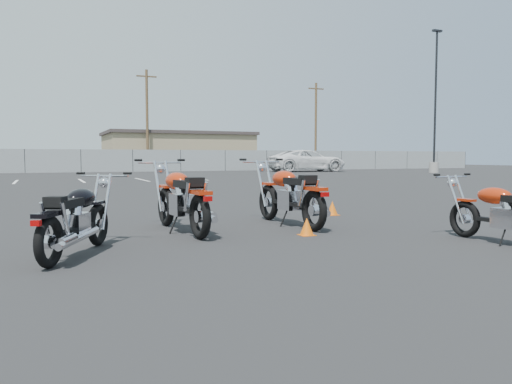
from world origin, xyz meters
name	(u,v)px	position (x,y,z in m)	size (l,w,h in m)	color
ground	(260,241)	(0.00, 0.00, 0.00)	(120.00, 120.00, 0.00)	black
motorcycle_front_red	(182,199)	(-0.79, 1.25, 0.52)	(0.91, 2.36, 1.15)	black
motorcycle_second_black	(76,219)	(-2.44, -0.10, 0.45)	(1.26, 1.93, 0.98)	black
motorcycle_third_red	(290,195)	(1.14, 1.29, 0.53)	(0.92, 2.37, 1.16)	black
motorcycle_rear_red	(505,213)	(2.95, -1.56, 0.43)	(0.74, 1.92, 0.94)	black
training_cone_near	(332,208)	(2.63, 2.31, 0.14)	(0.24, 0.24, 0.29)	orange
training_cone_extra	(307,227)	(0.86, 0.19, 0.13)	(0.22, 0.22, 0.27)	orange
light_pole_east	(435,136)	(24.60, 23.15, 2.81)	(0.80, 0.70, 10.68)	gray
chainlink_fence	(81,161)	(0.00, 35.00, 0.90)	(80.06, 0.06, 1.80)	gray
tan_building_east	(177,151)	(10.00, 44.00, 1.86)	(14.40, 9.40, 3.70)	#978662
utility_pole_c	(147,118)	(6.00, 39.00, 4.69)	(1.80, 0.24, 9.00)	#4E3924
utility_pole_d	(316,124)	(24.00, 40.00, 4.69)	(1.80, 0.24, 9.00)	#4E3924
parking_line_stripes	(49,181)	(-2.50, 20.00, 0.00)	(15.12, 4.00, 0.01)	silver
white_van	(307,154)	(17.38, 29.89, 1.41)	(7.42, 2.97, 2.82)	white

